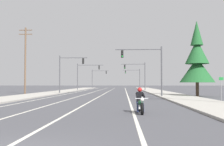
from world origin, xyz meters
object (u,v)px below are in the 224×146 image
at_px(traffic_signal_near_right, 148,63).
at_px(traffic_signal_near_left, 68,69).
at_px(traffic_signal_mid_left, 85,72).
at_px(traffic_signal_far_left, 97,76).
at_px(motorcycle_with_rider, 140,103).
at_px(utility_pole_left_near, 25,58).
at_px(street_sign, 221,85).
at_px(conifer_tree_right_verge_near, 197,62).
at_px(traffic_signal_mid_right, 138,72).
at_px(traffic_signal_far_right, 135,76).

xyz_separation_m(traffic_signal_near_right, traffic_signal_near_left, (-12.06, 10.76, -0.07)).
bearing_deg(traffic_signal_mid_left, traffic_signal_far_left, 89.91).
bearing_deg(motorcycle_with_rider, utility_pole_left_near, 121.19).
bearing_deg(utility_pole_left_near, street_sign, -30.75).
bearing_deg(street_sign, conifer_tree_right_verge_near, 92.13).
height_order(traffic_signal_mid_right, traffic_signal_far_right, same).
height_order(motorcycle_with_rider, traffic_signal_near_left, traffic_signal_near_left).
height_order(traffic_signal_far_right, conifer_tree_right_verge_near, conifer_tree_right_verge_near).
relative_size(traffic_signal_near_left, traffic_signal_far_left, 1.00).
relative_size(traffic_signal_mid_left, traffic_signal_far_right, 1.00).
xyz_separation_m(motorcycle_with_rider, traffic_signal_mid_right, (2.21, 44.49, 3.53)).
distance_m(traffic_signal_far_right, traffic_signal_far_left, 12.82).
height_order(motorcycle_with_rider, conifer_tree_right_verge_near, conifer_tree_right_verge_near).
height_order(traffic_signal_near_right, conifer_tree_right_verge_near, conifer_tree_right_verge_near).
relative_size(utility_pole_left_near, street_sign, 4.36).
height_order(utility_pole_left_near, street_sign, utility_pole_left_near).
relative_size(traffic_signal_far_left, utility_pole_left_near, 0.59).
height_order(traffic_signal_near_right, utility_pole_left_near, utility_pole_left_near).
distance_m(motorcycle_with_rider, traffic_signal_far_left, 76.71).
relative_size(traffic_signal_near_left, traffic_signal_mid_right, 1.00).
relative_size(motorcycle_with_rider, traffic_signal_far_right, 0.35).
xyz_separation_m(traffic_signal_far_left, utility_pole_left_near, (-6.64, -49.07, 1.46)).
relative_size(traffic_signal_near_right, conifer_tree_right_verge_near, 0.64).
height_order(motorcycle_with_rider, traffic_signal_mid_right, traffic_signal_mid_right).
distance_m(traffic_signal_near_right, traffic_signal_mid_left, 31.40).
height_order(traffic_signal_mid_left, street_sign, traffic_signal_mid_left).
height_order(traffic_signal_far_left, street_sign, traffic_signal_far_left).
distance_m(motorcycle_with_rider, conifer_tree_right_verge_near, 21.93).
height_order(traffic_signal_mid_left, conifer_tree_right_verge_near, conifer_tree_right_verge_near).
relative_size(traffic_signal_near_left, traffic_signal_mid_left, 1.00).
bearing_deg(traffic_signal_mid_left, conifer_tree_right_verge_near, -56.53).
height_order(motorcycle_with_rider, traffic_signal_near_right, traffic_signal_near_right).
distance_m(traffic_signal_near_left, traffic_signal_mid_left, 18.36).
bearing_deg(traffic_signal_mid_right, traffic_signal_near_left, -128.24).
distance_m(traffic_signal_mid_right, street_sign, 33.20).
bearing_deg(traffic_signal_far_right, street_sign, -84.28).
height_order(motorcycle_with_rider, traffic_signal_far_right, traffic_signal_far_right).
bearing_deg(traffic_signal_mid_left, traffic_signal_near_right, -68.02).
bearing_deg(utility_pole_left_near, traffic_signal_far_right, 67.41).
bearing_deg(traffic_signal_mid_right, traffic_signal_far_left, 110.66).
xyz_separation_m(traffic_signal_mid_right, utility_pole_left_near, (-18.52, -17.55, 1.48)).
bearing_deg(traffic_signal_far_left, traffic_signal_near_right, -78.55).
xyz_separation_m(traffic_signal_near_right, traffic_signal_far_left, (-11.71, 57.81, -0.01)).
relative_size(traffic_signal_mid_right, street_sign, 2.58).
relative_size(traffic_signal_far_left, street_sign, 2.58).
relative_size(traffic_signal_near_right, traffic_signal_mid_right, 1.00).
relative_size(traffic_signal_mid_right, traffic_signal_far_right, 1.00).
bearing_deg(traffic_signal_near_left, conifer_tree_right_verge_near, -26.24).
xyz_separation_m(traffic_signal_near_right, traffic_signal_far_right, (0.63, 54.33, -0.02)).
distance_m(motorcycle_with_rider, street_sign, 14.90).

